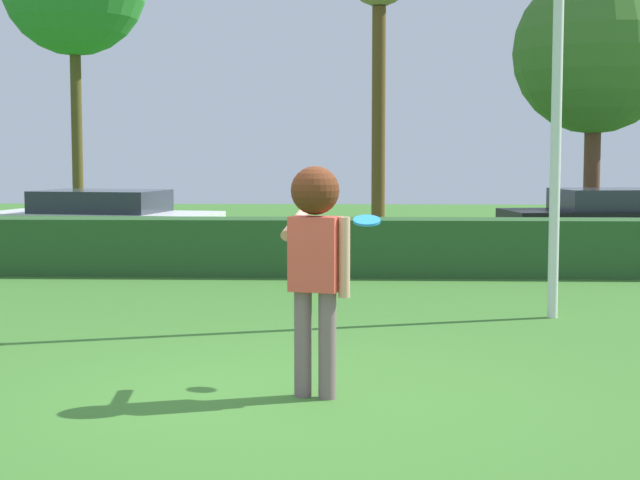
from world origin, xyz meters
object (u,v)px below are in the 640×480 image
Objects in this scene: frisbee at (367,221)px; parked_car_white at (102,221)px; parked_car_black at (615,218)px; oak_tree at (595,53)px; lamppost at (558,23)px; person at (315,246)px.

frisbee is 10.60m from parked_car_white.
oak_tree reaches higher than parked_car_black.
person is at bearing -124.14° from lamppost.
lamppost is at bearing 55.66° from frisbee.
person is 0.32× the size of oak_tree.
frisbee is at bearing -124.34° from lamppost.
lamppost is (2.20, 3.22, 2.04)m from frisbee.
frisbee is 0.04× the size of lamppost.
frisbee is 0.04× the size of oak_tree.
oak_tree is (-0.02, 1.86, 3.31)m from parked_car_black.
oak_tree reaches higher than person.
parked_car_black is 0.77× the size of oak_tree.
parked_car_black is (9.60, 1.17, 0.00)m from parked_car_white.
frisbee reaches higher than parked_car_white.
parked_car_white is at bearing 138.11° from lamppost.
parked_car_white is 0.78× the size of oak_tree.
person is at bearing -66.67° from parked_car_white.
parked_car_black is 3.80m from oak_tree.
oak_tree is at bearing 68.85° from frisbee.
lamppost is at bearing 55.86° from person.
frisbee is at bearing 56.87° from person.
frisbee reaches higher than parked_car_black.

